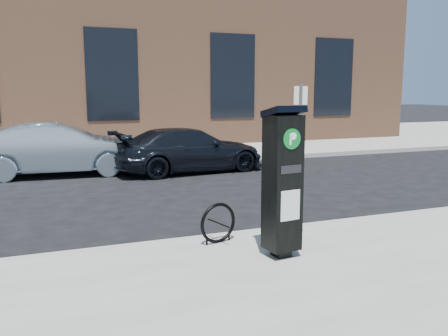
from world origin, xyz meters
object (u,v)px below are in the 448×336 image
bike_rack (218,223)px  sign_pole (299,159)px  car_silver (59,149)px  parking_kiosk (282,180)px  car_dark (190,150)px

bike_rack → sign_pole: bearing=-10.2°
car_silver → bike_rack: bearing=-162.1°
sign_pole → bike_rack: size_ratio=3.84×
parking_kiosk → bike_rack: size_ratio=3.35×
car_silver → car_dark: car_silver is taller
sign_pole → bike_rack: 1.66m
bike_rack → car_silver: bearing=89.7°
car_dark → car_silver: bearing=72.8°
sign_pole → car_silver: 8.41m
parking_kiosk → car_silver: (-2.54, 8.65, -0.45)m
car_silver → car_dark: bearing=-97.8°
car_dark → parking_kiosk: bearing=166.5°
parking_kiosk → car_dark: 7.98m
parking_kiosk → car_silver: 9.02m
car_silver → sign_pole: bearing=-152.6°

